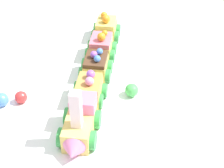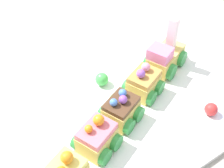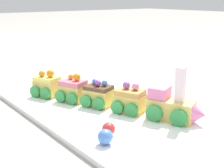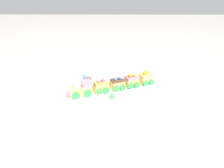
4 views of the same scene
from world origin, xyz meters
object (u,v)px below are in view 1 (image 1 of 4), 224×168
Objects in this scene: cake_train_locomotive at (79,126)px; cake_car_strawberry at (101,47)px; cake_car_chocolate at (96,67)px; gumball_red at (21,97)px; cake_car_caramel at (89,91)px; gumball_blue at (2,100)px; cake_car_lemon at (106,29)px; gumball_green at (132,90)px.

cake_car_strawberry is at bearing 179.96° from cake_train_locomotive.
cake_car_chocolate is 3.40× the size of gumball_red.
gumball_red is at bearing -80.74° from cake_car_caramel.
cake_car_caramel is 3.09× the size of gumball_blue.
cake_car_caramel reaches higher than cake_car_chocolate.
cake_car_lemon is at bearing -179.92° from cake_car_chocolate.
gumball_blue is at bearing -46.63° from gumball_red.
cake_car_strawberry reaches higher than gumball_green.
gumball_green is at bearing 107.93° from cake_car_caramel.
cake_car_chocolate reaches higher than gumball_blue.
gumball_green is at bearing 147.20° from cake_train_locomotive.
cake_car_caramel is at bearing 121.71° from gumball_red.
cake_car_caramel is 0.15m from gumball_red.
cake_car_caramel is 0.09m from gumball_green.
cake_car_strawberry is at bearing 165.66° from gumball_red.
gumball_red is at bearing -27.08° from cake_car_lemon.
cake_car_chocolate is 1.00× the size of cake_car_lemon.
cake_car_strawberry is at bearing 179.94° from cake_car_chocolate.
gumball_green is (0.10, 0.14, -0.01)m from cake_car_strawberry.
cake_train_locomotive is at bearing -0.09° from cake_car_caramel.
cake_car_caramel is at bearing 179.91° from cake_train_locomotive.
cake_car_strawberry is at bearing 0.21° from cake_car_lemon.
cake_car_lemon is 3.40× the size of gumball_red.
cake_car_caramel is at bearing -49.63° from gumball_green.
gumball_red is at bearing 133.37° from gumball_blue.
cake_car_caramel is 1.00× the size of cake_car_strawberry.
cake_car_strawberry is 3.09× the size of gumball_blue.
gumball_red is (-0.02, -0.17, -0.02)m from cake_train_locomotive.
gumball_blue is at bearing -55.03° from cake_car_chocolate.
cake_car_caramel is 0.19m from gumball_blue.
cake_car_lemon is 0.35m from gumball_blue.
cake_train_locomotive reaches higher than cake_car_caramel.
gumball_blue is (0.10, -0.15, -0.01)m from cake_car_caramel.
gumball_red is at bearing -120.72° from cake_train_locomotive.
gumball_blue is at bearing -53.74° from gumball_green.
cake_car_chocolate is 3.09× the size of gumball_blue.
cake_car_caramel reaches higher than gumball_red.
cake_car_chocolate is 0.18m from gumball_red.
cake_car_caramel is 0.17m from cake_car_strawberry.
cake_car_caramel is (-0.10, -0.04, -0.00)m from cake_train_locomotive.
gumball_green is at bearing 125.08° from gumball_red.
cake_car_strawberry is (-0.26, -0.11, -0.00)m from cake_train_locomotive.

